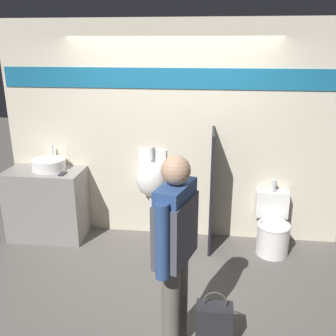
{
  "coord_description": "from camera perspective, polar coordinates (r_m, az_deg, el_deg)",
  "views": [
    {
      "loc": [
        0.49,
        -3.9,
        2.42
      ],
      "look_at": [
        0.0,
        0.17,
        1.05
      ],
      "focal_mm": 40.0,
      "sensor_mm": 36.0,
      "label": 1
    }
  ],
  "objects": [
    {
      "name": "divider_near_counter",
      "position": [
        4.52,
        6.6,
        -3.46
      ],
      "size": [
        0.03,
        0.53,
        1.48
      ],
      "color": "black",
      "rests_on": "ground_plane"
    },
    {
      "name": "sink_counter",
      "position": [
        5.09,
        -17.9,
        -5.21
      ],
      "size": [
        0.96,
        0.52,
        0.91
      ],
      "color": "gray",
      "rests_on": "ground_plane"
    },
    {
      "name": "ground_plane",
      "position": [
        4.61,
        -0.26,
        -13.14
      ],
      "size": [
        16.0,
        16.0,
        0.0
      ],
      "primitive_type": "plane",
      "color": "#5B5651"
    },
    {
      "name": "urinal_near_counter",
      "position": [
        4.69,
        -2.61,
        -1.7
      ],
      "size": [
        0.38,
        0.28,
        1.2
      ],
      "color": "silver",
      "rests_on": "ground_plane"
    },
    {
      "name": "toilet",
      "position": [
        4.75,
        15.64,
        -8.88
      ],
      "size": [
        0.39,
        0.56,
        0.85
      ],
      "color": "white",
      "rests_on": "ground_plane"
    },
    {
      "name": "cell_phone",
      "position": [
        4.72,
        -15.76,
        -0.84
      ],
      "size": [
        0.07,
        0.14,
        0.01
      ],
      "color": "#232328",
      "rests_on": "sink_counter"
    },
    {
      "name": "shopping_bag",
      "position": [
        3.39,
        7.01,
        -22.64
      ],
      "size": [
        0.3,
        0.17,
        0.52
      ],
      "color": "#232328",
      "rests_on": "ground_plane"
    },
    {
      "name": "person_in_vest",
      "position": [
        2.94,
        1.13,
        -11.24
      ],
      "size": [
        0.33,
        0.56,
        1.66
      ],
      "rotation": [
        0.0,
        0.0,
        1.27
      ],
      "color": "#666056",
      "rests_on": "ground_plane"
    },
    {
      "name": "display_wall",
      "position": [
        4.65,
        0.64,
        5.32
      ],
      "size": [
        4.23,
        0.07,
        2.7
      ],
      "color": "beige",
      "rests_on": "ground_plane"
    },
    {
      "name": "sink_basin",
      "position": [
        4.93,
        -17.71,
        0.56
      ],
      "size": [
        0.42,
        0.42,
        0.27
      ],
      "color": "white",
      "rests_on": "sink_counter"
    }
  ]
}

